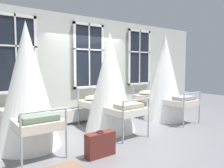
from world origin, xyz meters
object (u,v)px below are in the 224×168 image
object	(u,v)px
cot_first	(27,87)
cot_second	(110,84)
cot_third	(164,78)
suitcase_dark	(100,144)

from	to	relation	value
cot_first	cot_second	bearing A→B (deg)	-90.85
cot_first	cot_third	world-z (taller)	cot_third
cot_second	suitcase_dark	distance (m)	1.91
cot_first	suitcase_dark	xyz separation A→B (m)	(0.91, -1.26, -1.00)
cot_third	cot_first	bearing A→B (deg)	87.89
suitcase_dark	cot_third	bearing A→B (deg)	20.09
cot_first	cot_third	size ratio (longest dim) A/B	0.97
cot_first	suitcase_dark	bearing A→B (deg)	-144.07
cot_second	cot_third	xyz separation A→B (m)	(2.04, -0.02, 0.08)
cot_second	suitcase_dark	bearing A→B (deg)	136.99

